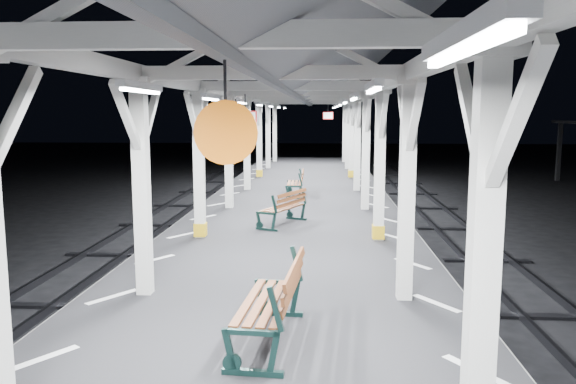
{
  "coord_description": "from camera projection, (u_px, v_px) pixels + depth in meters",
  "views": [
    {
      "loc": [
        0.75,
        -10.31,
        3.8
      ],
      "look_at": [
        0.05,
        0.98,
        2.2
      ],
      "focal_mm": 35.0,
      "sensor_mm": 36.0,
      "label": 1
    }
  ],
  "objects": [
    {
      "name": "ground",
      "position": [
        282.0,
        312.0,
        10.77
      ],
      "size": [
        120.0,
        120.0,
        0.0
      ],
      "primitive_type": "plane",
      "color": "black",
      "rests_on": "ground"
    },
    {
      "name": "hazard_stripes_right",
      "position": [
        413.0,
        264.0,
        10.48
      ],
      "size": [
        1.0,
        48.0,
        0.01
      ],
      "primitive_type": "cube",
      "color": "silver",
      "rests_on": "platform"
    },
    {
      "name": "bench_far",
      "position": [
        297.0,
        182.0,
        19.02
      ],
      "size": [
        0.64,
        1.62,
        0.87
      ],
      "rotation": [
        0.0,
        0.0,
        0.02
      ],
      "color": "black",
      "rests_on": "platform"
    },
    {
      "name": "track_left",
      "position": [
        30.0,
        303.0,
        11.06
      ],
      "size": [
        2.2,
        60.0,
        0.16
      ],
      "color": "#2D2D33",
      "rests_on": "ground"
    },
    {
      "name": "bench_mid",
      "position": [
        285.0,
        207.0,
        14.02
      ],
      "size": [
        1.21,
        1.72,
        0.88
      ],
      "rotation": [
        0.0,
        0.0,
        -0.43
      ],
      "color": "black",
      "rests_on": "platform"
    },
    {
      "name": "bench_near",
      "position": [
        276.0,
        300.0,
        6.82
      ],
      "size": [
        0.84,
        1.93,
        1.02
      ],
      "rotation": [
        0.0,
        0.0,
        -0.08
      ],
      "color": "black",
      "rests_on": "platform"
    },
    {
      "name": "platform",
      "position": [
        282.0,
        287.0,
        10.7
      ],
      "size": [
        6.0,
        50.0,
        1.0
      ],
      "primitive_type": "cube",
      "color": "black",
      "rests_on": "ground"
    },
    {
      "name": "track_right",
      "position": [
        549.0,
        314.0,
        10.45
      ],
      "size": [
        2.2,
        60.0,
        0.16
      ],
      "color": "#2D2D33",
      "rests_on": "ground"
    },
    {
      "name": "canopy",
      "position": [
        282.0,
        70.0,
        10.11
      ],
      "size": [
        5.4,
        49.0,
        4.65
      ],
      "color": "silver",
      "rests_on": "platform"
    },
    {
      "name": "hazard_stripes_left",
      "position": [
        155.0,
        260.0,
        10.78
      ],
      "size": [
        1.0,
        48.0,
        0.01
      ],
      "primitive_type": "cube",
      "color": "silver",
      "rests_on": "platform"
    }
  ]
}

